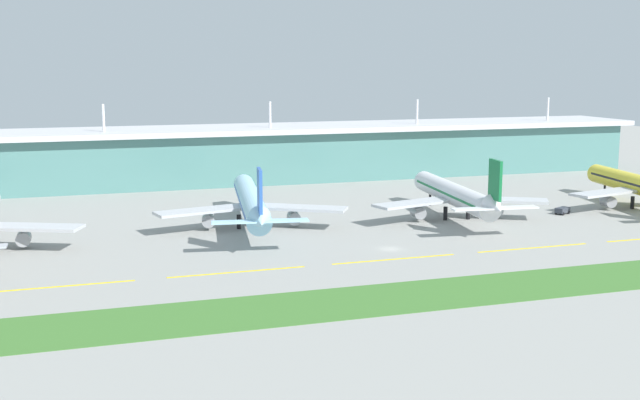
# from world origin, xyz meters

# --- Properties ---
(ground_plane) EXTENTS (600.00, 600.00, 0.00)m
(ground_plane) POSITION_xyz_m (0.00, 0.00, 0.00)
(ground_plane) COLOR gray
(terminal_building) EXTENTS (288.00, 34.00, 28.29)m
(terminal_building) POSITION_xyz_m (-0.00, 113.06, 9.85)
(terminal_building) COLOR slate
(terminal_building) RESTS_ON ground
(airliner_near_middle) EXTENTS (48.18, 68.79, 18.90)m
(airliner_near_middle) POSITION_xyz_m (-24.30, 33.23, 6.45)
(airliner_near_middle) COLOR #9ED1EA
(airliner_near_middle) RESTS_ON ground
(airliner_far_middle) EXTENTS (48.45, 60.45, 18.90)m
(airliner_far_middle) POSITION_xyz_m (30.37, 27.34, 6.44)
(airliner_far_middle) COLOR silver
(airliner_far_middle) RESTS_ON ground
(taxiway_stripe_west) EXTENTS (28.00, 0.70, 0.04)m
(taxiway_stripe_west) POSITION_xyz_m (-71.00, -9.13, 0.02)
(taxiway_stripe_west) COLOR yellow
(taxiway_stripe_west) RESTS_ON ground
(taxiway_stripe_mid_west) EXTENTS (28.00, 0.70, 0.04)m
(taxiway_stripe_mid_west) POSITION_xyz_m (-37.00, -9.13, 0.02)
(taxiway_stripe_mid_west) COLOR yellow
(taxiway_stripe_mid_west) RESTS_ON ground
(taxiway_stripe_centre) EXTENTS (28.00, 0.70, 0.04)m
(taxiway_stripe_centre) POSITION_xyz_m (-3.00, -9.13, 0.02)
(taxiway_stripe_centre) COLOR yellow
(taxiway_stripe_centre) RESTS_ON ground
(taxiway_stripe_mid_east) EXTENTS (28.00, 0.70, 0.04)m
(taxiway_stripe_mid_east) POSITION_xyz_m (31.00, -9.13, 0.02)
(taxiway_stripe_mid_east) COLOR yellow
(taxiway_stripe_mid_east) RESTS_ON ground
(grass_verge) EXTENTS (300.00, 18.00, 0.10)m
(grass_verge) POSITION_xyz_m (0.00, -35.24, 0.05)
(grass_verge) COLOR #3D702D
(grass_verge) RESTS_ON ground
(pushback_tug) EXTENTS (5.01, 4.10, 1.85)m
(pushback_tug) POSITION_xyz_m (61.83, 23.95, 1.10)
(pushback_tug) COLOR #333842
(pushback_tug) RESTS_ON ground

